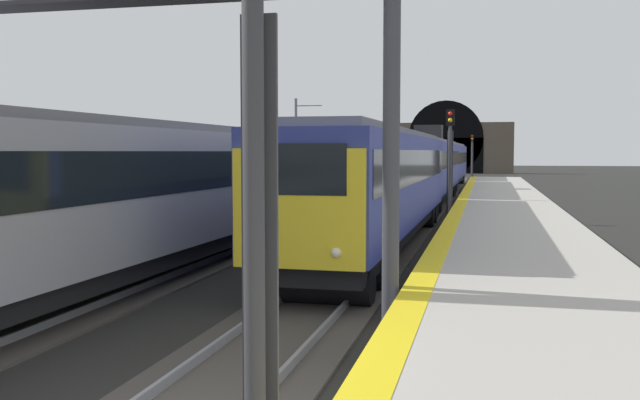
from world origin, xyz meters
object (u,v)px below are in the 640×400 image
(train_main_approaching, at_px, (428,167))
(overhead_signal_gantry, at_px, (138,44))
(railway_signal_near, at_px, (254,176))
(catenary_mast_near, at_px, (296,144))
(railway_signal_mid, at_px, (450,156))
(railway_signal_far, at_px, (472,153))
(train_adjacent_platform, at_px, (255,177))

(train_main_approaching, height_order, overhead_signal_gantry, overhead_signal_gantry)
(overhead_signal_gantry, bearing_deg, railway_signal_near, -146.45)
(catenary_mast_near, bearing_deg, railway_signal_mid, -148.98)
(railway_signal_near, distance_m, railway_signal_far, 80.30)
(railway_signal_mid, distance_m, railway_signal_far, 51.77)
(train_main_approaching, xyz_separation_m, overhead_signal_gantry, (-32.04, 2.47, 2.83))
(railway_signal_far, bearing_deg, overhead_signal_gantry, -3.32)
(railway_signal_mid, xyz_separation_m, catenary_mast_near, (22.35, 13.44, 0.85))
(railway_signal_far, bearing_deg, railway_signal_near, 0.00)
(railway_signal_mid, xyz_separation_m, railway_signal_far, (51.77, 0.00, 0.02))
(overhead_signal_gantry, bearing_deg, train_adjacent_platform, 10.23)
(train_main_approaching, height_order, railway_signal_near, railway_signal_near)
(railway_signal_mid, relative_size, catenary_mast_near, 0.69)
(train_adjacent_platform, xyz_separation_m, railway_signal_mid, (8.36, -6.75, 0.76))
(overhead_signal_gantry, relative_size, catenary_mast_near, 1.22)
(railway_signal_near, bearing_deg, train_adjacent_platform, -161.48)
(train_main_approaching, relative_size, train_adjacent_platform, 1.45)
(catenary_mast_near, bearing_deg, train_main_approaching, -136.79)
(railway_signal_near, xyz_separation_m, catenary_mast_near, (50.88, 13.44, 0.82))
(railway_signal_near, xyz_separation_m, railway_signal_far, (80.30, 0.00, -0.01))
(railway_signal_far, xyz_separation_m, overhead_signal_gantry, (-73.85, 4.28, 2.05))
(train_main_approaching, xyz_separation_m, railway_signal_mid, (-9.96, -1.80, 0.77))
(overhead_signal_gantry, height_order, catenary_mast_near, catenary_mast_near)
(railway_signal_mid, relative_size, railway_signal_far, 0.99)
(railway_signal_far, distance_m, overhead_signal_gantry, 74.00)
(train_main_approaching, bearing_deg, railway_signal_far, 177.99)
(train_adjacent_platform, relative_size, railway_signal_far, 8.05)
(train_main_approaching, distance_m, railway_signal_near, 38.54)
(train_adjacent_platform, distance_m, railway_signal_mid, 10.77)
(railway_signal_near, height_order, railway_signal_far, railway_signal_near)
(train_main_approaching, relative_size, railway_signal_near, 11.62)
(railway_signal_far, height_order, overhead_signal_gantry, overhead_signal_gantry)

